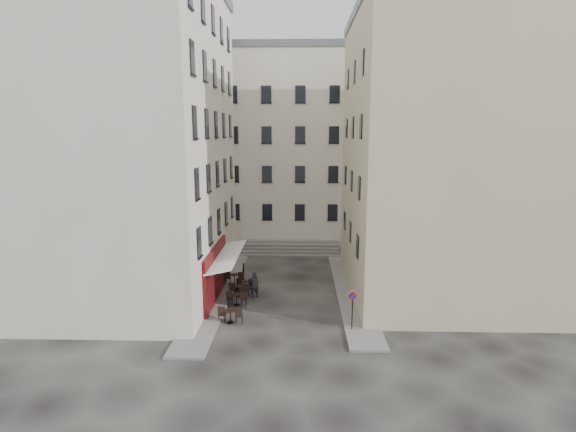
{
  "coord_description": "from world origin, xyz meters",
  "views": [
    {
      "loc": [
        1.02,
        -26.6,
        10.65
      ],
      "look_at": [
        0.19,
        4.0,
        4.99
      ],
      "focal_mm": 28.0,
      "sensor_mm": 36.0,
      "label": 1
    }
  ],
  "objects_px": {
    "no_parking_sign": "(352,303)",
    "pedestrian": "(254,285)",
    "bistro_table_a": "(231,315)",
    "bistro_table_b": "(237,298)"
  },
  "relations": [
    {
      "from": "bistro_table_b",
      "to": "pedestrian",
      "type": "relative_size",
      "value": 0.74
    },
    {
      "from": "no_parking_sign",
      "to": "pedestrian",
      "type": "relative_size",
      "value": 1.31
    },
    {
      "from": "pedestrian",
      "to": "bistro_table_b",
      "type": "bearing_deg",
      "value": 36.48
    },
    {
      "from": "no_parking_sign",
      "to": "bistro_table_a",
      "type": "xyz_separation_m",
      "value": [
        -6.78,
        0.85,
        -1.11
      ]
    },
    {
      "from": "bistro_table_a",
      "to": "pedestrian",
      "type": "xyz_separation_m",
      "value": [
        0.92,
        4.15,
        0.36
      ]
    },
    {
      "from": "no_parking_sign",
      "to": "pedestrian",
      "type": "xyz_separation_m",
      "value": [
        -5.85,
        5.0,
        -0.75
      ]
    },
    {
      "from": "bistro_table_a",
      "to": "pedestrian",
      "type": "bearing_deg",
      "value": 77.44
    },
    {
      "from": "bistro_table_a",
      "to": "bistro_table_b",
      "type": "relative_size",
      "value": 1.09
    },
    {
      "from": "bistro_table_a",
      "to": "no_parking_sign",
      "type": "bearing_deg",
      "value": -7.15
    },
    {
      "from": "no_parking_sign",
      "to": "pedestrian",
      "type": "distance_m",
      "value": 7.73
    }
  ]
}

